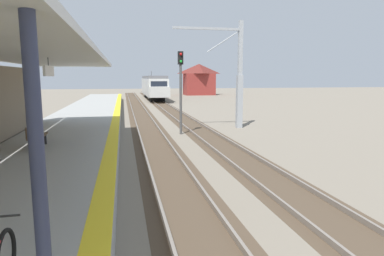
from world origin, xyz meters
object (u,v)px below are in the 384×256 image
Objects in this scene: rail_signal_post at (181,84)px; catenary_pylon_far_side at (236,77)px; platform_bench at (36,135)px; approaching_train at (154,86)px; distant_trackside_house at (199,79)px.

rail_signal_post is 0.69× the size of catenary_pylon_far_side.
platform_bench is (-6.93, -7.14, -1.82)m from rail_signal_post.
distant_trackside_house reaches higher than approaching_train.
approaching_train is 2.97× the size of distant_trackside_house.
rail_signal_post reaches higher than approaching_train.
platform_bench is (-11.22, -9.06, -2.23)m from catenary_pylon_far_side.
catenary_pylon_far_side is (2.81, -33.59, 1.43)m from approaching_train.
approaching_train is 16.37m from distant_trackside_house.
distant_trackside_house is at bearing 49.61° from approaching_train.
approaching_train is 3.77× the size of rail_signal_post.
rail_signal_post is at bearing -155.83° from catenary_pylon_far_side.
distant_trackside_house is at bearing 80.41° from catenary_pylon_far_side.
rail_signal_post reaches higher than platform_bench.
rail_signal_post is at bearing -104.12° from distant_trackside_house.
catenary_pylon_far_side reaches higher than approaching_train.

